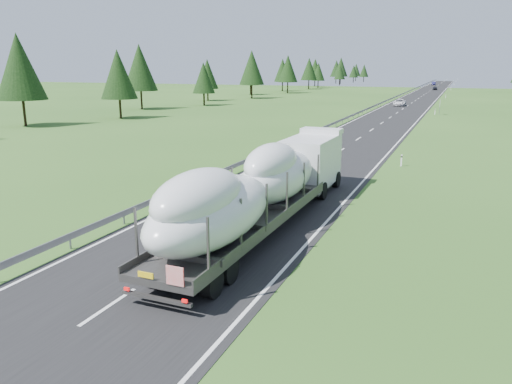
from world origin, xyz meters
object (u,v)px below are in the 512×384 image
at_px(distant_car_dark, 435,88).
at_px(distant_car_blue, 434,83).
at_px(highway_sign, 440,104).
at_px(distant_van, 400,103).
at_px(boat_truck, 262,184).

bearing_deg(distant_car_dark, distant_car_blue, 88.03).
bearing_deg(highway_sign, distant_van, 115.89).
xyz_separation_m(highway_sign, distant_van, (-8.78, 18.09, -1.10)).
height_order(boat_truck, distant_van, boat_truck).
height_order(boat_truck, distant_car_blue, boat_truck).
relative_size(distant_van, distant_car_dark, 1.37).
bearing_deg(boat_truck, distant_van, 92.24).
xyz_separation_m(distant_car_dark, distant_car_blue, (-3.23, 49.99, 0.13)).
xyz_separation_m(highway_sign, distant_car_dark, (-6.01, 99.24, -1.17)).
bearing_deg(distant_car_blue, distant_car_dark, -88.27).
relative_size(boat_truck, distant_car_blue, 4.68).
xyz_separation_m(distant_van, distant_car_blue, (-0.46, 131.14, 0.05)).
height_order(highway_sign, distant_car_blue, highway_sign).
relative_size(highway_sign, boat_truck, 0.12).
relative_size(highway_sign, distant_car_dark, 0.70).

